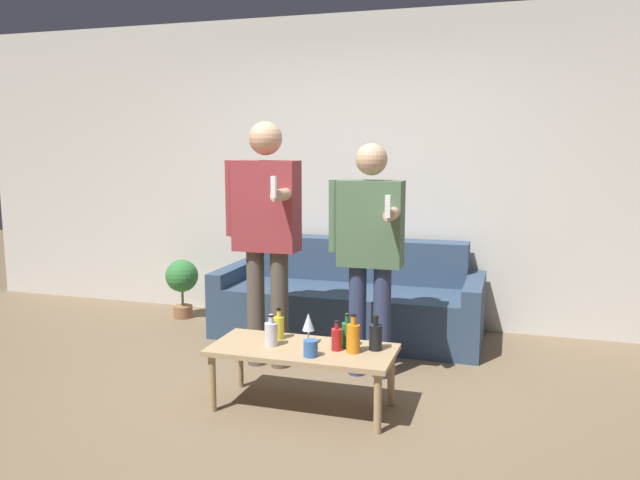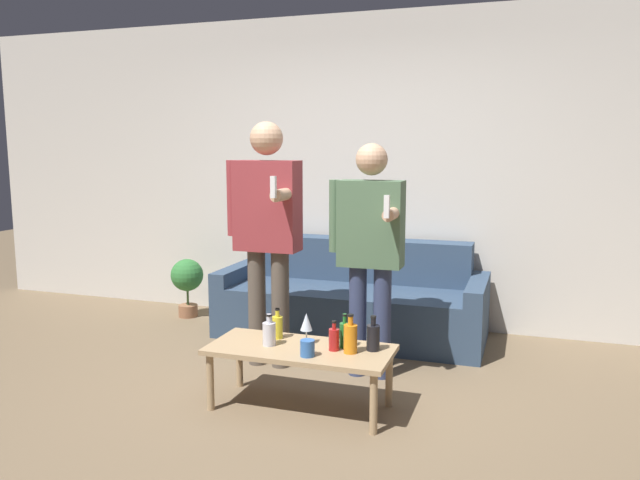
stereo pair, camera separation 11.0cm
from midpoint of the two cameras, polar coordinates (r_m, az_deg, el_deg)
name	(u,v)px [view 1 (the left image)]	position (r m, az deg, el deg)	size (l,w,h in m)	color
ground_plane	(281,416)	(3.81, -4.42, -15.77)	(16.00, 16.00, 0.00)	#756047
wall_back	(366,171)	(5.53, 3.66, 6.29)	(8.00, 0.06, 2.70)	silver
couch	(349,301)	(5.24, 2.09, -5.63)	(2.18, 0.85, 0.78)	#334760
coffee_table	(303,354)	(3.78, -2.45, -10.39)	(1.10, 0.49, 0.38)	tan
bottle_orange	(271,333)	(3.79, -5.32, -8.50)	(0.08, 0.08, 0.19)	silver
bottle_green	(347,334)	(3.75, 1.63, -8.59)	(0.06, 0.06, 0.21)	#23752D
bottle_dark	(279,327)	(3.92, -4.59, -7.92)	(0.07, 0.07, 0.19)	yellow
bottle_yellow	(337,338)	(3.70, 0.67, -9.00)	(0.06, 0.06, 0.18)	#B21E1E
bottle_red	(376,336)	(3.71, 4.26, -8.77)	(0.08, 0.08, 0.21)	black
bottle_clear	(353,337)	(3.66, 2.19, -8.89)	(0.08, 0.08, 0.23)	orange
wine_glass_near	(308,323)	(3.81, -1.91, -7.58)	(0.07, 0.07, 0.19)	silver
cup_on_table	(311,348)	(3.60, -1.75, -9.87)	(0.08, 0.08, 0.10)	#3366B2
person_standing_left	(266,225)	(4.38, -5.71, 1.35)	(0.54, 0.45, 1.74)	brown
person_standing_right	(370,243)	(4.18, 3.81, -0.23)	(0.51, 0.42, 1.59)	navy
potted_plant	(182,280)	(5.88, -13.03, -3.58)	(0.30, 0.30, 0.54)	#936042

